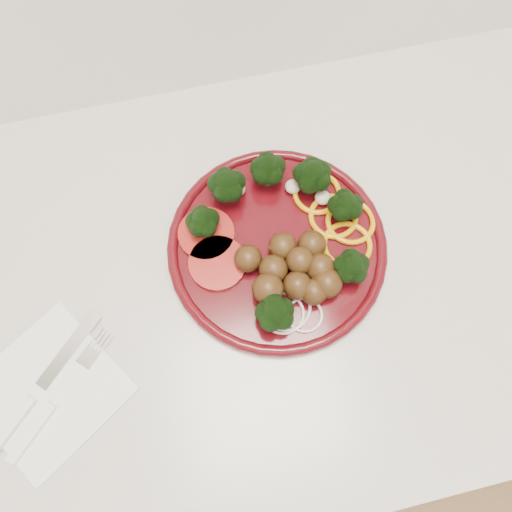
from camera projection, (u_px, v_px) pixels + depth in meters
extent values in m
cube|color=beige|center=(237.00, 345.00, 1.07)|extent=(2.40, 0.60, 0.87)
cube|color=beige|center=(225.00, 283.00, 0.65)|extent=(2.40, 0.60, 0.03)
cylinder|color=#41070C|center=(277.00, 248.00, 0.64)|extent=(0.28, 0.28, 0.01)
torus|color=#41070C|center=(277.00, 246.00, 0.63)|extent=(0.28, 0.28, 0.01)
sphere|color=#492E12|center=(248.00, 258.00, 0.61)|extent=(0.04, 0.04, 0.04)
sphere|color=#492E12|center=(312.00, 245.00, 0.62)|extent=(0.04, 0.04, 0.04)
sphere|color=#492E12|center=(273.00, 269.00, 0.60)|extent=(0.04, 0.04, 0.04)
sphere|color=#492E12|center=(268.00, 290.00, 0.60)|extent=(0.04, 0.04, 0.04)
sphere|color=#492E12|center=(300.00, 262.00, 0.61)|extent=(0.04, 0.04, 0.04)
sphere|color=#492E12|center=(297.00, 285.00, 0.60)|extent=(0.04, 0.04, 0.04)
sphere|color=#492E12|center=(283.00, 246.00, 0.61)|extent=(0.04, 0.04, 0.04)
sphere|color=#492E12|center=(320.00, 268.00, 0.61)|extent=(0.04, 0.04, 0.04)
sphere|color=#492E12|center=(314.00, 291.00, 0.59)|extent=(0.04, 0.04, 0.04)
sphere|color=#492E12|center=(327.00, 283.00, 0.60)|extent=(0.04, 0.04, 0.04)
torus|color=#D29007|center=(333.00, 216.00, 0.65)|extent=(0.07, 0.07, 0.01)
torus|color=#D29007|center=(347.00, 245.00, 0.63)|extent=(0.07, 0.07, 0.01)
torus|color=#D29007|center=(317.00, 193.00, 0.66)|extent=(0.07, 0.07, 0.01)
torus|color=#D29007|center=(350.00, 222.00, 0.64)|extent=(0.07, 0.07, 0.01)
cylinder|color=#720A07|center=(206.00, 234.00, 0.64)|extent=(0.07, 0.07, 0.01)
cylinder|color=#720A07|center=(217.00, 263.00, 0.62)|extent=(0.07, 0.07, 0.01)
torus|color=beige|center=(283.00, 313.00, 0.60)|extent=(0.05, 0.05, 0.00)
torus|color=beige|center=(305.00, 315.00, 0.60)|extent=(0.05, 0.05, 0.00)
torus|color=beige|center=(286.00, 307.00, 0.60)|extent=(0.06, 0.06, 0.00)
ellipsoid|color=#C6B793|center=(293.00, 187.00, 0.66)|extent=(0.02, 0.02, 0.01)
ellipsoid|color=#C6B793|center=(238.00, 189.00, 0.65)|extent=(0.02, 0.02, 0.01)
ellipsoid|color=#C6B793|center=(322.00, 198.00, 0.65)|extent=(0.02, 0.02, 0.01)
cube|color=white|center=(49.00, 390.00, 0.58)|extent=(0.21, 0.21, 0.00)
cube|color=silver|center=(69.00, 349.00, 0.60)|extent=(0.09, 0.08, 0.00)
cube|color=white|center=(9.00, 427.00, 0.56)|extent=(0.06, 0.06, 0.01)
cube|color=white|center=(32.00, 432.00, 0.56)|extent=(0.06, 0.06, 0.01)
cube|color=silver|center=(88.00, 357.00, 0.59)|extent=(0.03, 0.03, 0.00)
cube|color=silver|center=(106.00, 345.00, 0.60)|extent=(0.02, 0.02, 0.00)
cube|color=silver|center=(102.00, 343.00, 0.60)|extent=(0.02, 0.02, 0.00)
cube|color=silver|center=(98.00, 340.00, 0.60)|extent=(0.02, 0.02, 0.00)
cube|color=silver|center=(95.00, 338.00, 0.60)|extent=(0.02, 0.02, 0.00)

